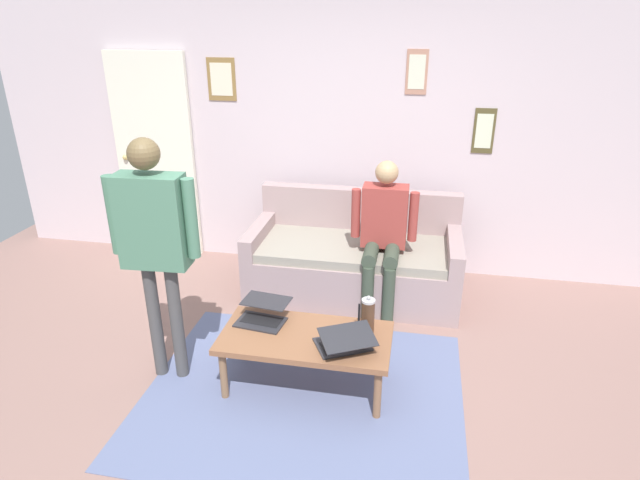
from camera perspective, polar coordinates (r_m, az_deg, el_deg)
ground_plane at (r=3.70m, az=-2.96°, el=-16.72°), size 7.68×7.68×0.00m
area_rug at (r=3.73m, az=-1.82°, el=-16.13°), size 2.11×1.77×0.01m
back_wall at (r=5.10m, az=2.66°, el=11.65°), size 7.04×0.11×2.70m
interior_door at (r=5.68m, az=-17.24°, el=8.47°), size 0.82×0.09×2.05m
couch at (r=4.82m, az=3.71°, el=-2.21°), size 1.85×0.89×0.88m
coffee_table at (r=3.60m, az=-1.54°, el=-10.78°), size 1.13×0.57×0.40m
laptop_left at (r=3.73m, az=-6.18°, el=-7.95°), size 0.36×0.36×0.12m
laptop_center at (r=3.43m, az=2.63°, el=-10.86°), size 0.45×0.44×0.15m
french_press at (r=3.56m, az=5.15°, el=-8.10°), size 0.11×0.09×0.28m
person_standing at (r=3.53m, az=-17.38°, el=0.74°), size 0.59×0.21×1.69m
person_seated at (r=4.42m, az=6.82°, el=1.24°), size 0.55×0.51×1.28m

